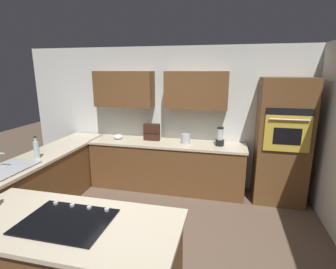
{
  "coord_description": "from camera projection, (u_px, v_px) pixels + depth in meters",
  "views": [
    {
      "loc": [
        -0.97,
        2.69,
        2.18
      ],
      "look_at": [
        -0.03,
        -1.28,
        1.16
      ],
      "focal_mm": 27.7,
      "sensor_mm": 36.0,
      "label": 1
    }
  ],
  "objects": [
    {
      "name": "ground_plane",
      "position": [
        142.0,
        247.0,
        3.29
      ],
      "size": [
        14.0,
        14.0,
        0.0
      ],
      "primitive_type": "plane",
      "color": "brown"
    },
    {
      "name": "island_top",
      "position": [
        67.0,
        224.0,
        2.25
      ],
      "size": [
        2.0,
        0.91,
        0.04
      ],
      "primitive_type": "cube",
      "color": "beige",
      "rests_on": "island_base"
    },
    {
      "name": "countertop_back",
      "position": [
        167.0,
        143.0,
        4.72
      ],
      "size": [
        2.84,
        0.64,
        0.04
      ],
      "primitive_type": "cube",
      "color": "beige",
      "rests_on": "lower_cabinets_back"
    },
    {
      "name": "spice_rack",
      "position": [
        152.0,
        132.0,
        4.82
      ],
      "size": [
        0.3,
        0.11,
        0.32
      ],
      "color": "#381E14",
      "rests_on": "countertop_back"
    },
    {
      "name": "cooktop",
      "position": [
        67.0,
        221.0,
        2.25
      ],
      "size": [
        0.76,
        0.56,
        0.03
      ],
      "color": "black",
      "rests_on": "island_top"
    },
    {
      "name": "lower_cabinets_side",
      "position": [
        44.0,
        184.0,
        4.11
      ],
      "size": [
        0.6,
        2.9,
        0.86
      ],
      "primitive_type": "cube",
      "color": "brown",
      "rests_on": "ground"
    },
    {
      "name": "countertop_side",
      "position": [
        41.0,
        157.0,
        4.0
      ],
      "size": [
        0.64,
        2.94,
        0.04
      ],
      "primitive_type": "cube",
      "color": "beige",
      "rests_on": "lower_cabinets_side"
    },
    {
      "name": "blender",
      "position": [
        220.0,
        138.0,
        4.48
      ],
      "size": [
        0.15,
        0.15,
        0.33
      ],
      "color": "black",
      "rests_on": "countertop_back"
    },
    {
      "name": "mixing_bowl",
      "position": [
        118.0,
        137.0,
        4.93
      ],
      "size": [
        0.17,
        0.17,
        0.09
      ],
      "primitive_type": "ellipsoid",
      "color": "white",
      "rests_on": "countertop_back"
    },
    {
      "name": "dish_soap_bottle",
      "position": [
        36.0,
        149.0,
        3.83
      ],
      "size": [
        0.07,
        0.07,
        0.34
      ],
      "color": "silver",
      "rests_on": "countertop_side"
    },
    {
      "name": "kettle",
      "position": [
        186.0,
        139.0,
        4.63
      ],
      "size": [
        0.16,
        0.16,
        0.17
      ],
      "primitive_type": "cylinder",
      "color": "#B7BABF",
      "rests_on": "countertop_back"
    },
    {
      "name": "island_base",
      "position": [
        71.0,
        268.0,
        2.36
      ],
      "size": [
        1.92,
        0.83,
        0.86
      ],
      "primitive_type": "cube",
      "color": "brown",
      "rests_on": "ground"
    },
    {
      "name": "lower_cabinets_back",
      "position": [
        167.0,
        167.0,
        4.83
      ],
      "size": [
        2.8,
        0.6,
        0.86
      ],
      "primitive_type": "cube",
      "color": "brown",
      "rests_on": "ground"
    },
    {
      "name": "wall_back",
      "position": [
        172.0,
        111.0,
        4.89
      ],
      "size": [
        6.0,
        0.44,
        2.6
      ],
      "color": "silver",
      "rests_on": "ground"
    },
    {
      "name": "sink_unit",
      "position": [
        8.0,
        168.0,
        3.42
      ],
      "size": [
        0.46,
        0.7,
        0.23
      ],
      "color": "#515456",
      "rests_on": "countertop_side"
    },
    {
      "name": "wall_oven",
      "position": [
        282.0,
        142.0,
        4.24
      ],
      "size": [
        0.8,
        0.66,
        2.07
      ],
      "color": "brown",
      "rests_on": "ground"
    }
  ]
}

